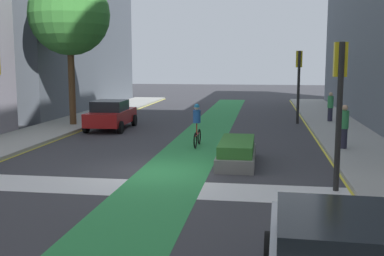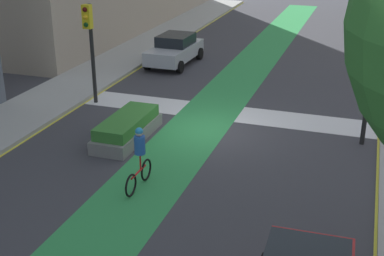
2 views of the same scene
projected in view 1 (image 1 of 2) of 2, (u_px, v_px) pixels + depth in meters
The scene contains 12 objects.
ground_plane at pixel (156, 172), 15.54m from camera, with size 120.00×120.00×0.00m, color #38383D.
bike_lane_paint at pixel (173, 172), 15.45m from camera, with size 2.40×60.00×0.01m, color #2D8C47.
crosswalk_band at pixel (140, 188), 13.58m from camera, with size 12.00×1.80×0.01m, color silver.
curb_stripe_right at pixel (343, 179), 14.64m from camera, with size 0.16×60.00×0.01m, color yellow.
traffic_signal_near_right at pixel (340, 87), 12.99m from camera, with size 0.35×0.52×4.16m.
traffic_signal_far_right at pixel (299, 73), 27.30m from camera, with size 0.35×0.52×4.24m.
car_red_left_far at pixel (111, 115), 25.22m from camera, with size 2.13×4.26×1.57m.
cyclist_in_lane at pixel (197, 124), 20.03m from camera, with size 0.32×1.73×1.86m.
pedestrian_sidewalk_right_a at pixel (344, 126), 18.84m from camera, with size 0.34×0.34×1.76m.
pedestrian_sidewalk_right_b at pixel (330, 106), 27.52m from camera, with size 0.34×0.34×1.70m.
street_tree_near at pixel (69, 15), 25.45m from camera, with size 4.39×4.39×8.19m.
median_planter at pixel (237, 152), 16.77m from camera, with size 1.30×3.46×0.85m.
Camera 1 is at (3.47, -14.82, 3.63)m, focal length 43.89 mm.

